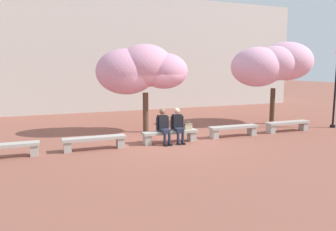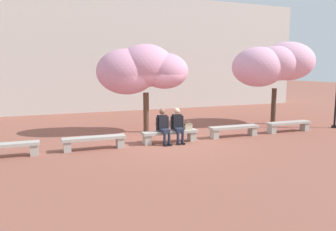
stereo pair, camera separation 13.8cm
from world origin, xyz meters
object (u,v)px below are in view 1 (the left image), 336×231
object	(u,v)px
stone_bench_center	(170,134)
cherry_tree_secondary	(273,64)
person_seated_left	(163,125)
stone_bench_west_end	(3,148)
handbag	(188,126)
stone_bench_near_east	(234,129)
lamp_post_with_banner	(336,81)
stone_bench_near_west	(94,141)
cherry_tree_main	(142,69)
stone_bench_east_end	(288,125)
person_seated_right	(178,124)

from	to	relation	value
stone_bench_center	cherry_tree_secondary	xyz separation A→B (m)	(6.38, 2.07, 2.66)
person_seated_left	cherry_tree_secondary	size ratio (longest dim) A/B	0.30
stone_bench_west_end	stone_bench_center	distance (m)	5.60
handbag	stone_bench_center	bearing A→B (deg)	-179.78
stone_bench_near_east	lamp_post_with_banner	distance (m)	5.83
stone_bench_near_west	person_seated_left	size ratio (longest dim) A/B	1.65
stone_bench_center	cherry_tree_main	distance (m)	3.36
stone_bench_west_end	stone_bench_near_west	bearing A→B (deg)	0.00
stone_bench_west_end	cherry_tree_main	size ratio (longest dim) A/B	0.55
handbag	lamp_post_with_banner	distance (m)	7.74
person_seated_left	lamp_post_with_banner	size ratio (longest dim) A/B	0.35
lamp_post_with_banner	stone_bench_west_end	bearing A→B (deg)	179.92
stone_bench_east_end	lamp_post_with_banner	distance (m)	3.30
stone_bench_east_end	person_seated_right	bearing A→B (deg)	-179.43
stone_bench_near_east	person_seated_right	xyz separation A→B (m)	(-2.51, -0.05, 0.39)
stone_bench_near_east	cherry_tree_secondary	bearing A→B (deg)	30.02
stone_bench_near_west	cherry_tree_secondary	xyz separation A→B (m)	(9.18, 2.07, 2.66)
stone_bench_center	lamp_post_with_banner	world-z (taller)	lamp_post_with_banner
stone_bench_near_west	person_seated_right	world-z (taller)	person_seated_right
stone_bench_east_end	cherry_tree_secondary	distance (m)	3.46
stone_bench_west_end	cherry_tree_main	distance (m)	6.26
handbag	lamp_post_with_banner	size ratio (longest dim) A/B	0.09
person_seated_right	stone_bench_west_end	bearing A→B (deg)	179.48
stone_bench_near_east	person_seated_left	distance (m)	3.11
stone_bench_east_end	person_seated_left	distance (m)	5.90
handbag	cherry_tree_main	bearing A→B (deg)	114.36
cherry_tree_main	person_seated_left	bearing A→B (deg)	-89.49
cherry_tree_main	handbag	bearing A→B (deg)	-65.64
stone_bench_west_end	cherry_tree_secondary	distance (m)	12.45
stone_bench_east_end	cherry_tree_main	xyz separation A→B (m)	(-5.91, 2.33, 2.40)
person_seated_left	cherry_tree_main	world-z (taller)	cherry_tree_main
person_seated_left	cherry_tree_main	bearing A→B (deg)	90.51
stone_bench_east_end	stone_bench_west_end	bearing A→B (deg)	180.00
person_seated_right	cherry_tree_main	world-z (taller)	cherry_tree_main
stone_bench_center	handbag	size ratio (longest dim) A/B	6.28
stone_bench_center	person_seated_right	xyz separation A→B (m)	(0.29, -0.05, 0.39)
person_seated_left	cherry_tree_secondary	distance (m)	7.36
stone_bench_west_end	lamp_post_with_banner	world-z (taller)	lamp_post_with_banner
stone_bench_west_end	stone_bench_center	size ratio (longest dim) A/B	1.00
stone_bench_east_end	cherry_tree_main	distance (m)	6.79
person_seated_right	lamp_post_with_banner	xyz separation A→B (m)	(8.02, 0.03, 1.50)
handbag	cherry_tree_main	xyz separation A→B (m)	(-1.05, 2.33, 2.13)
cherry_tree_main	lamp_post_with_banner	bearing A→B (deg)	-15.26
stone_bench_center	cherry_tree_main	world-z (taller)	cherry_tree_main
stone_bench_center	stone_bench_east_end	size ratio (longest dim) A/B	1.00
stone_bench_east_end	person_seated_right	size ratio (longest dim) A/B	1.65
cherry_tree_main	person_seated_right	bearing A→B (deg)	-75.92
stone_bench_east_end	stone_bench_near_west	bearing A→B (deg)	180.00
stone_bench_near_west	person_seated_left	world-z (taller)	person_seated_left
person_seated_right	handbag	xyz separation A→B (m)	(0.46, 0.06, -0.12)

